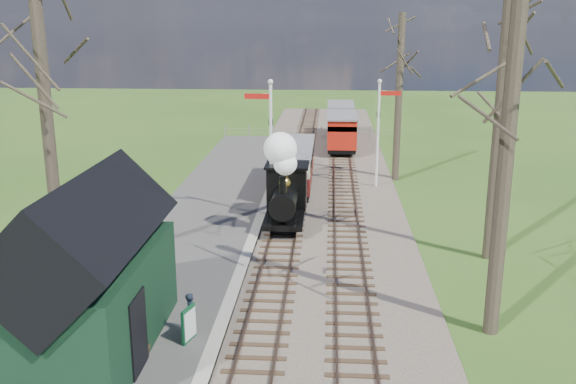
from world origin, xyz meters
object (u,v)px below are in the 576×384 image
object	(u,v)px
sign_board	(189,324)
person	(191,314)
red_carriage_b	(341,119)
bench	(140,334)
coach	(294,165)
locomotive	(285,185)
semaphore_far	(380,125)
semaphore_near	(269,140)
station_shed	(90,276)
red_carriage_a	(342,132)

from	to	relation	value
sign_board	person	size ratio (longest dim) A/B	0.80
red_carriage_b	bench	world-z (taller)	red_carriage_b
red_carriage_b	coach	bearing A→B (deg)	-99.34
locomotive	bench	bearing A→B (deg)	-106.35
bench	sign_board	bearing A→B (deg)	16.23
semaphore_far	sign_board	xyz separation A→B (m)	(-6.27, -17.44, -2.66)
semaphore_far	person	xyz separation A→B (m)	(-6.27, -17.07, -2.54)
locomotive	red_carriage_b	xyz separation A→B (m)	(2.61, 21.86, -0.53)
semaphore_near	sign_board	bearing A→B (deg)	-95.61
station_shed	bench	bearing A→B (deg)	10.01
red_carriage_a	person	world-z (taller)	red_carriage_a
locomotive	bench	xyz separation A→B (m)	(-3.12, -10.63, -1.41)
semaphore_far	coach	world-z (taller)	semaphore_far
coach	locomotive	bearing A→B (deg)	-90.11
locomotive	red_carriage_a	xyz separation A→B (m)	(2.61, 16.36, -0.53)
coach	red_carriage_b	xyz separation A→B (m)	(2.60, 15.80, -0.01)
semaphore_far	red_carriage_a	distance (m)	9.56
semaphore_far	semaphore_near	bearing A→B (deg)	-130.60
red_carriage_a	locomotive	bearing A→B (deg)	-99.07
station_shed	semaphore_near	distance (m)	12.58
red_carriage_b	semaphore_far	bearing A→B (deg)	-83.12
station_shed	bench	xyz separation A→B (m)	(1.17, 0.21, -1.72)
bench	red_carriage_b	bearing A→B (deg)	80.00
station_shed	semaphore_near	bearing A→B (deg)	73.62
semaphore_near	person	distance (m)	11.48
station_shed	person	size ratio (longest dim) A/B	5.13
sign_board	person	xyz separation A→B (m)	(-0.01, 0.36, 0.12)
semaphore_near	coach	world-z (taller)	semaphore_near
sign_board	semaphore_far	bearing A→B (deg)	70.23
semaphore_near	red_carriage_a	size ratio (longest dim) A/B	1.29
locomotive	coach	size ratio (longest dim) A/B	0.62
station_shed	red_carriage_a	world-z (taller)	station_shed
semaphore_near	red_carriage_a	world-z (taller)	semaphore_near
red_carriage_a	sign_board	world-z (taller)	red_carriage_a
semaphore_far	red_carriage_b	bearing A→B (deg)	96.88
semaphore_far	bench	size ratio (longest dim) A/B	4.27
red_carriage_a	bench	size ratio (longest dim) A/B	3.61
red_carriage_b	locomotive	bearing A→B (deg)	-96.81
station_shed	red_carriage_b	size ratio (longest dim) A/B	1.30
semaphore_far	coach	size ratio (longest dim) A/B	0.85
semaphore_far	locomotive	xyz separation A→B (m)	(-4.39, -7.17, -1.39)
red_carriage_a	bench	distance (m)	27.61
station_shed	locomotive	xyz separation A→B (m)	(4.29, 10.84, -0.31)
semaphore_near	bench	bearing A→B (deg)	-101.32
coach	sign_board	bearing A→B (deg)	-96.61
locomotive	sign_board	world-z (taller)	locomotive
station_shed	locomotive	bearing A→B (deg)	68.42
station_shed	sign_board	bearing A→B (deg)	13.25
station_shed	sign_board	xyz separation A→B (m)	(2.40, 0.57, -1.58)
red_carriage_a	red_carriage_b	world-z (taller)	same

